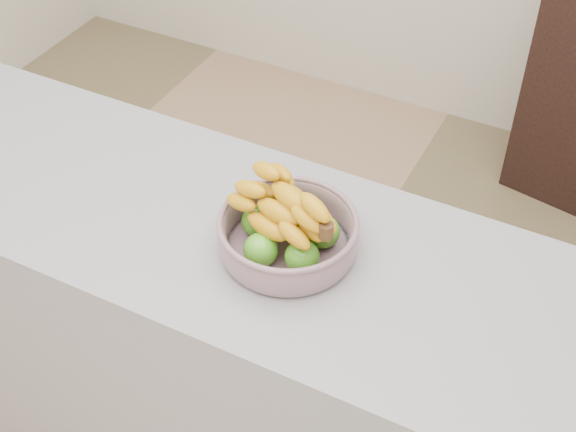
% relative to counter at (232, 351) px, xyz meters
% --- Properties ---
extents(counter, '(2.00, 0.60, 0.90)m').
position_rel_counter_xyz_m(counter, '(0.00, 0.00, 0.00)').
color(counter, gray).
rests_on(counter, ground).
extents(fruit_bowl, '(0.30, 0.30, 0.18)m').
position_rel_counter_xyz_m(fruit_bowl, '(0.17, 0.00, 0.51)').
color(fruit_bowl, '#8892A3').
rests_on(fruit_bowl, counter).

